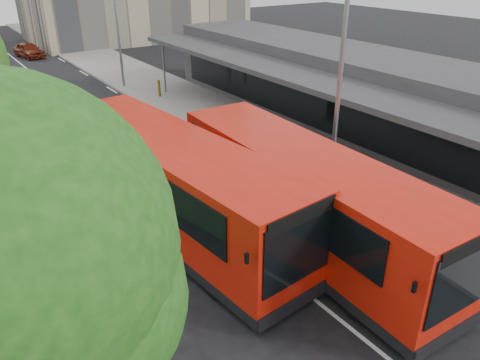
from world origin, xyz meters
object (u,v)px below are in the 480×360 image
at_px(tree_near, 4,267).
at_px(bus_second, 174,184).
at_px(bollard, 159,88).
at_px(lamp_post_near, 338,78).
at_px(bus_main, 305,197).
at_px(litter_bin, 259,128).
at_px(lamp_post_far, 115,16).
at_px(car_near, 29,50).

xyz_separation_m(tree_near, bus_second, (5.69, 6.58, -3.10)).
height_order(tree_near, bollard, tree_near).
bearing_deg(bus_second, tree_near, -135.99).
distance_m(lamp_post_near, bus_main, 4.23).
relative_size(bus_main, bollard, 10.64).
xyz_separation_m(lamp_post_near, litter_bin, (1.86, 6.75, -4.10)).
bearing_deg(tree_near, bus_second, 49.11).
relative_size(lamp_post_near, lamp_post_far, 1.00).
bearing_deg(bollard, bus_main, -101.10).
height_order(bus_main, litter_bin, bus_main).
distance_m(tree_near, litter_bin, 17.96).
distance_m(tree_near, lamp_post_far, 27.32).
bearing_deg(bollard, litter_bin, -84.67).
distance_m(lamp_post_far, litter_bin, 13.99).
xyz_separation_m(bus_main, bollard, (3.46, 17.63, -0.92)).
xyz_separation_m(lamp_post_near, bollard, (0.98, 16.23, -4.05)).
height_order(lamp_post_far, bollard, lamp_post_far).
relative_size(tree_near, car_near, 1.92).
bearing_deg(car_near, lamp_post_near, -96.72).
bearing_deg(litter_bin, bus_main, -118.03).
xyz_separation_m(tree_near, car_near, (8.32, 39.72, -4.09)).
bearing_deg(bus_main, lamp_post_far, 85.67).
bearing_deg(car_near, lamp_post_far, -90.57).
xyz_separation_m(tree_near, bus_main, (8.65, 3.54, -3.16)).
relative_size(lamp_post_near, bus_main, 0.72).
distance_m(lamp_post_far, car_near, 15.58).
distance_m(tree_near, bus_main, 9.87).
height_order(lamp_post_far, bus_second, lamp_post_far).
height_order(lamp_post_far, car_near, lamp_post_far).
distance_m(bus_main, litter_bin, 9.29).
distance_m(lamp_post_near, litter_bin, 8.12).
height_order(lamp_post_far, bus_main, lamp_post_far).
height_order(tree_near, car_near, tree_near).
bearing_deg(lamp_post_far, tree_near, -114.04).
distance_m(litter_bin, bollard, 9.52).
height_order(lamp_post_near, bus_main, lamp_post_near).
bearing_deg(bus_main, bus_second, 136.52).
relative_size(lamp_post_near, litter_bin, 8.61).
relative_size(bus_second, car_near, 3.01).
relative_size(lamp_post_far, litter_bin, 8.61).
xyz_separation_m(tree_near, lamp_post_far, (11.13, 24.95, -0.03)).
height_order(tree_near, lamp_post_near, lamp_post_near).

